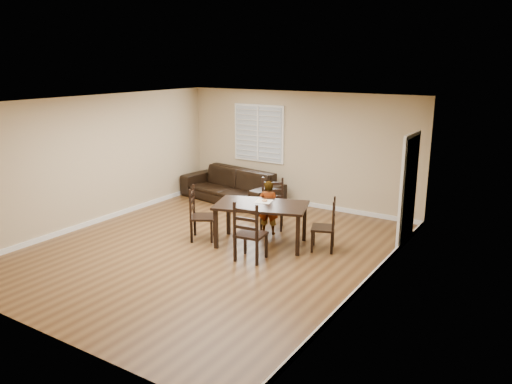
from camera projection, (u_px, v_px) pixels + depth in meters
ground at (210, 249)px, 9.25m from camera, size 7.00×7.00×0.00m
room at (216, 151)px, 8.91m from camera, size 6.04×7.04×2.72m
dining_table at (261, 209)px, 9.30m from camera, size 1.90×1.43×0.79m
chair_near at (272, 205)px, 10.37m from camera, size 0.61×0.60×1.04m
chair_far at (248, 235)px, 8.52m from camera, size 0.53×0.51×1.08m
chair_left at (196, 216)px, 9.63m from camera, size 0.62×0.63×1.05m
chair_right at (329, 227)px, 9.07m from camera, size 0.54×0.56×0.98m
child at (268, 207)px, 9.91m from camera, size 0.47×0.38×1.10m
napkin at (264, 201)px, 9.46m from camera, size 0.36×0.36×0.00m
donut at (265, 200)px, 9.45m from camera, size 0.11×0.11×0.04m
sofa at (232, 186)px, 12.29m from camera, size 2.81×1.46×0.78m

